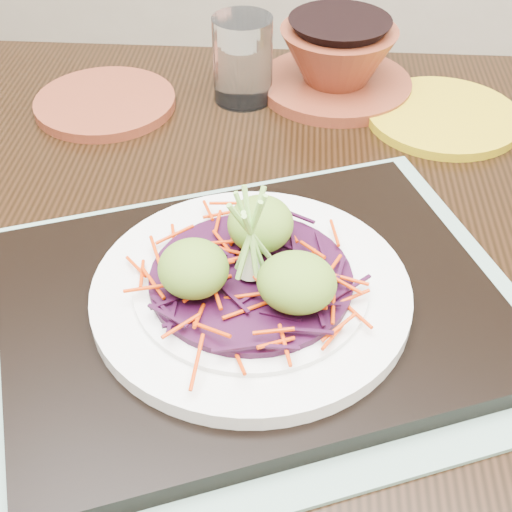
% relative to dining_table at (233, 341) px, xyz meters
% --- Properties ---
extents(dining_table, '(1.37, 1.00, 0.80)m').
position_rel_dining_table_xyz_m(dining_table, '(0.00, 0.00, 0.00)').
color(dining_table, black).
rests_on(dining_table, ground).
extents(placemat, '(0.55, 0.51, 0.00)m').
position_rel_dining_table_xyz_m(placemat, '(0.03, -0.06, 0.11)').
color(placemat, gray).
rests_on(placemat, dining_table).
extents(serving_tray, '(0.47, 0.43, 0.02)m').
position_rel_dining_table_xyz_m(serving_tray, '(0.03, -0.06, 0.12)').
color(serving_tray, black).
rests_on(serving_tray, placemat).
extents(white_plate, '(0.25, 0.25, 0.02)m').
position_rel_dining_table_xyz_m(white_plate, '(0.03, -0.06, 0.13)').
color(white_plate, silver).
rests_on(white_plate, serving_tray).
extents(cabbage_bed, '(0.16, 0.16, 0.01)m').
position_rel_dining_table_xyz_m(cabbage_bed, '(0.03, -0.06, 0.15)').
color(cabbage_bed, '#2C0824').
rests_on(cabbage_bed, white_plate).
extents(carrot_julienne, '(0.19, 0.19, 0.01)m').
position_rel_dining_table_xyz_m(carrot_julienne, '(0.03, -0.06, 0.15)').
color(carrot_julienne, red).
rests_on(carrot_julienne, cabbage_bed).
extents(guacamole_scoops, '(0.14, 0.12, 0.04)m').
position_rel_dining_table_xyz_m(guacamole_scoops, '(0.03, -0.06, 0.17)').
color(guacamole_scoops, '#537523').
rests_on(guacamole_scoops, cabbage_bed).
extents(scallion_garnish, '(0.06, 0.06, 0.09)m').
position_rel_dining_table_xyz_m(scallion_garnish, '(0.03, -0.06, 0.19)').
color(scallion_garnish, '#82BF4C').
rests_on(scallion_garnish, cabbage_bed).
extents(terracotta_side_plate, '(0.17, 0.17, 0.01)m').
position_rel_dining_table_xyz_m(terracotta_side_plate, '(-0.20, 0.23, 0.11)').
color(terracotta_side_plate, maroon).
rests_on(terracotta_side_plate, dining_table).
extents(water_glass, '(0.07, 0.07, 0.10)m').
position_rel_dining_table_xyz_m(water_glass, '(-0.05, 0.29, 0.15)').
color(water_glass, white).
rests_on(water_glass, dining_table).
extents(terracotta_bowl_set, '(0.23, 0.23, 0.08)m').
position_rel_dining_table_xyz_m(terracotta_bowl_set, '(0.06, 0.33, 0.14)').
color(terracotta_bowl_set, maroon).
rests_on(terracotta_bowl_set, dining_table).
extents(yellow_plate, '(0.22, 0.22, 0.01)m').
position_rel_dining_table_xyz_m(yellow_plate, '(0.18, 0.28, 0.11)').
color(yellow_plate, '#AA8E12').
rests_on(yellow_plate, dining_table).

